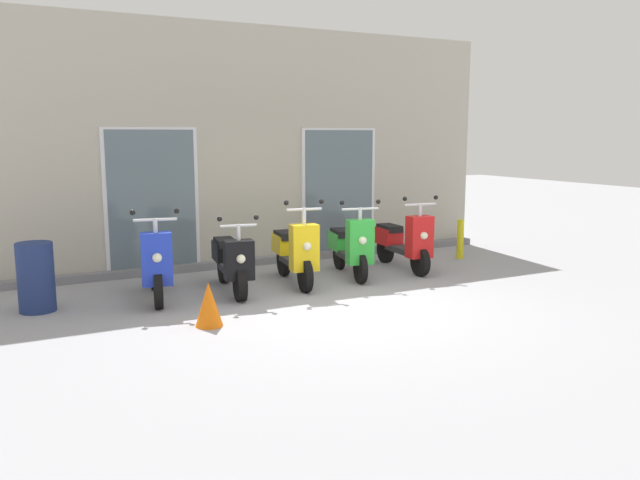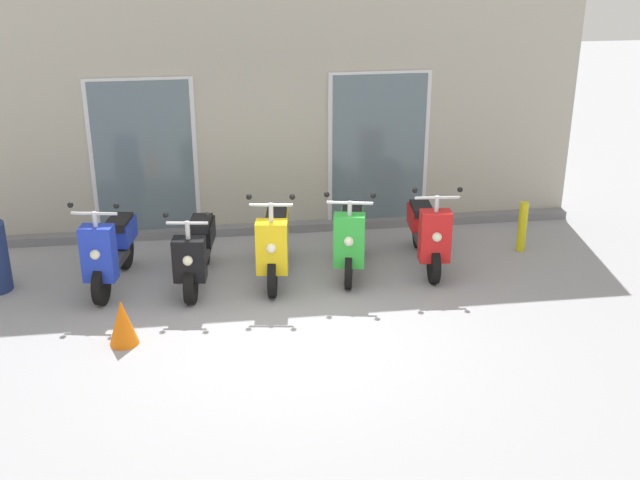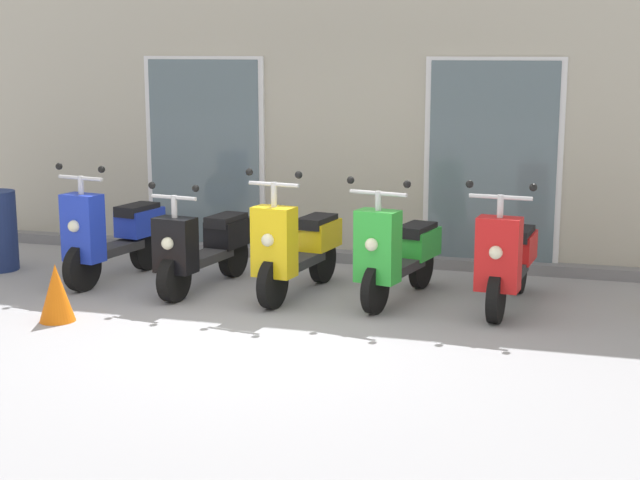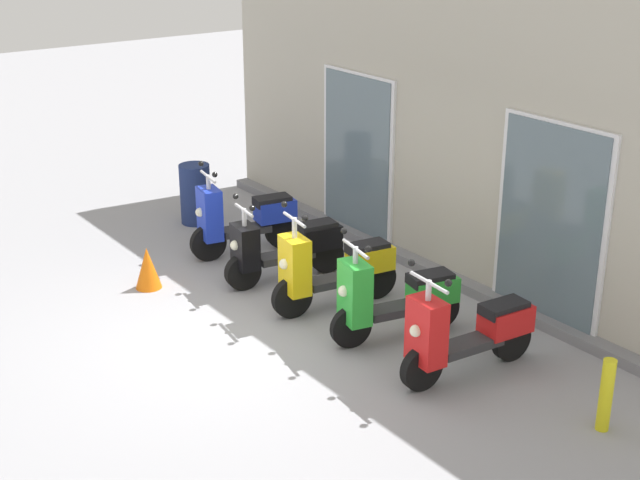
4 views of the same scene
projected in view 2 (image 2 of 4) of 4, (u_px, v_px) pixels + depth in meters
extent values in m
plane|color=#939399|center=(286.00, 324.00, 9.13)|extent=(40.00, 40.00, 0.00)
cube|color=#B2AD9E|center=(261.00, 95.00, 11.23)|extent=(9.19, 0.30, 3.96)
cube|color=slate|center=(266.00, 228.00, 11.73)|extent=(9.19, 0.20, 0.12)
cube|color=silver|center=(144.00, 160.00, 11.18)|extent=(1.48, 0.04, 2.30)
cube|color=slate|center=(144.00, 160.00, 11.16)|extent=(1.36, 0.02, 2.22)
cube|color=silver|center=(378.00, 151.00, 11.61)|extent=(1.48, 0.04, 2.30)
cube|color=slate|center=(379.00, 151.00, 11.59)|extent=(1.36, 0.02, 2.22)
cylinder|color=black|center=(101.00, 285.00, 9.53)|extent=(0.19, 0.49, 0.48)
cylinder|color=black|center=(125.00, 251.00, 10.50)|extent=(0.19, 0.49, 0.48)
cube|color=#2D2D30|center=(113.00, 260.00, 9.98)|extent=(0.38, 0.69, 0.09)
cube|color=#1E38C6|center=(99.00, 253.00, 9.42)|extent=(0.42, 0.31, 0.68)
sphere|color=#F2EFCC|center=(95.00, 255.00, 9.28)|extent=(0.12, 0.12, 0.12)
cube|color=#1E38C6|center=(121.00, 231.00, 10.29)|extent=(0.39, 0.57, 0.28)
cube|color=black|center=(119.00, 222.00, 10.20)|extent=(0.34, 0.52, 0.11)
cylinder|color=silver|center=(95.00, 220.00, 9.26)|extent=(0.06, 0.06, 0.20)
cylinder|color=silver|center=(94.00, 213.00, 9.23)|extent=(0.53, 0.13, 0.04)
sphere|color=black|center=(116.00, 206.00, 9.18)|extent=(0.07, 0.07, 0.07)
sphere|color=black|center=(70.00, 205.00, 9.20)|extent=(0.07, 0.07, 0.07)
cylinder|color=black|center=(191.00, 285.00, 9.57)|extent=(0.18, 0.46, 0.44)
cylinder|color=black|center=(204.00, 248.00, 10.62)|extent=(0.18, 0.46, 0.44)
cube|color=#2D2D30|center=(197.00, 259.00, 10.06)|extent=(0.36, 0.74, 0.09)
cube|color=black|center=(190.00, 259.00, 9.48)|extent=(0.41, 0.29, 0.53)
sphere|color=#F2EFCC|center=(188.00, 261.00, 9.34)|extent=(0.12, 0.12, 0.12)
cube|color=black|center=(202.00, 232.00, 10.43)|extent=(0.37, 0.56, 0.28)
cube|color=black|center=(201.00, 223.00, 10.34)|extent=(0.33, 0.51, 0.11)
cylinder|color=silver|center=(188.00, 231.00, 9.34)|extent=(0.06, 0.06, 0.24)
cylinder|color=silver|center=(187.00, 223.00, 9.30)|extent=(0.49, 0.11, 0.04)
sphere|color=black|center=(208.00, 215.00, 9.27)|extent=(0.07, 0.07, 0.07)
sphere|color=black|center=(166.00, 215.00, 9.27)|extent=(0.07, 0.07, 0.07)
cylinder|color=black|center=(272.00, 278.00, 9.73)|extent=(0.17, 0.49, 0.48)
cylinder|color=black|center=(277.00, 243.00, 10.76)|extent=(0.17, 0.49, 0.48)
cube|color=#2D2D30|center=(275.00, 252.00, 10.21)|extent=(0.36, 0.72, 0.09)
cube|color=yellow|center=(272.00, 247.00, 9.62)|extent=(0.41, 0.29, 0.66)
sphere|color=#F2EFCC|center=(271.00, 248.00, 9.48)|extent=(0.12, 0.12, 0.12)
cube|color=yellow|center=(277.00, 226.00, 10.56)|extent=(0.37, 0.56, 0.28)
cube|color=black|center=(276.00, 217.00, 10.47)|extent=(0.33, 0.51, 0.11)
cylinder|color=silver|center=(271.00, 213.00, 9.45)|extent=(0.06, 0.06, 0.25)
cylinder|color=silver|center=(271.00, 205.00, 9.41)|extent=(0.51, 0.11, 0.04)
sphere|color=black|center=(292.00, 197.00, 9.37)|extent=(0.07, 0.07, 0.07)
sphere|color=black|center=(249.00, 197.00, 9.38)|extent=(0.07, 0.07, 0.07)
cylinder|color=black|center=(349.00, 271.00, 9.94)|extent=(0.18, 0.47, 0.46)
cylinder|color=black|center=(352.00, 238.00, 10.94)|extent=(0.18, 0.47, 0.46)
cube|color=#2D2D30|center=(350.00, 247.00, 10.40)|extent=(0.40, 0.71, 0.09)
cube|color=green|center=(349.00, 240.00, 9.83)|extent=(0.42, 0.31, 0.66)
sphere|color=#F2EFCC|center=(349.00, 241.00, 9.69)|extent=(0.12, 0.12, 0.12)
cube|color=green|center=(352.00, 223.00, 10.75)|extent=(0.40, 0.57, 0.28)
cube|color=black|center=(352.00, 215.00, 10.66)|extent=(0.36, 0.52, 0.11)
cylinder|color=silver|center=(350.00, 209.00, 9.67)|extent=(0.06, 0.06, 0.20)
cylinder|color=silver|center=(350.00, 203.00, 9.64)|extent=(0.55, 0.15, 0.04)
sphere|color=black|center=(373.00, 196.00, 9.59)|extent=(0.07, 0.07, 0.07)
sphere|color=black|center=(327.00, 195.00, 9.62)|extent=(0.07, 0.07, 0.07)
cylinder|color=black|center=(434.00, 266.00, 10.09)|extent=(0.14, 0.46, 0.45)
cylinder|color=black|center=(418.00, 232.00, 11.15)|extent=(0.14, 0.46, 0.45)
cube|color=#2D2D30|center=(426.00, 241.00, 10.58)|extent=(0.32, 0.73, 0.09)
cube|color=red|center=(435.00, 236.00, 9.98)|extent=(0.40, 0.27, 0.65)
sphere|color=#F2EFCC|center=(437.00, 237.00, 9.85)|extent=(0.12, 0.12, 0.12)
cube|color=red|center=(421.00, 217.00, 10.96)|extent=(0.34, 0.54, 0.28)
cube|color=black|center=(422.00, 209.00, 10.87)|extent=(0.30, 0.50, 0.11)
cylinder|color=silver|center=(437.00, 205.00, 9.82)|extent=(0.06, 0.06, 0.22)
cylinder|color=silver|center=(437.00, 198.00, 9.79)|extent=(0.55, 0.08, 0.04)
sphere|color=black|center=(460.00, 190.00, 9.77)|extent=(0.07, 0.07, 0.07)
sphere|color=black|center=(415.00, 190.00, 9.74)|extent=(0.07, 0.07, 0.07)
cone|color=orange|center=(123.00, 322.00, 8.63)|extent=(0.32, 0.32, 0.52)
cylinder|color=yellow|center=(522.00, 227.00, 11.01)|extent=(0.12, 0.12, 0.70)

